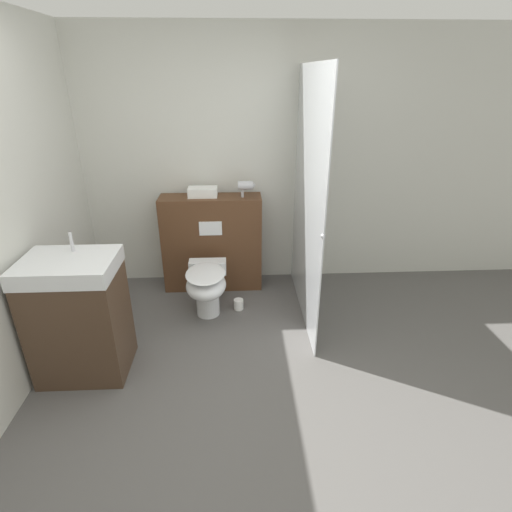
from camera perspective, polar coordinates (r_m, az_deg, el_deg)
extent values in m
plane|color=#565451|center=(2.78, -3.19, -23.70)|extent=(12.00, 12.00, 0.00)
cube|color=silver|center=(4.09, -3.58, 13.07)|extent=(8.00, 0.06, 2.50)
cube|color=#51331E|center=(4.11, -6.26, 1.88)|extent=(1.00, 0.30, 0.98)
cube|color=white|center=(3.89, -6.52, 3.92)|extent=(0.22, 0.01, 0.14)
cube|color=silver|center=(3.46, 7.33, 7.74)|extent=(0.01, 1.43, 2.15)
sphere|color=#B2B2B7|center=(2.84, 9.57, 2.81)|extent=(0.04, 0.04, 0.04)
cylinder|color=white|center=(3.76, -6.91, -6.01)|extent=(0.21, 0.21, 0.33)
ellipsoid|color=white|center=(3.60, -7.14, -4.12)|extent=(0.36, 0.46, 0.21)
ellipsoid|color=white|center=(3.54, -7.24, -2.48)|extent=(0.35, 0.45, 0.02)
cube|color=white|center=(3.82, -6.91, -1.54)|extent=(0.35, 0.14, 0.13)
cube|color=#473323|center=(3.22, -23.77, -8.84)|extent=(0.62, 0.48, 0.82)
cube|color=white|center=(3.01, -25.28, -1.38)|extent=(0.63, 0.49, 0.11)
cylinder|color=silver|center=(3.07, -24.85, 1.84)|extent=(0.02, 0.02, 0.14)
cylinder|color=#B7B7BC|center=(3.88, -1.55, 10.03)|extent=(0.14, 0.09, 0.09)
cone|color=#B7B7BC|center=(3.89, -0.27, 10.05)|extent=(0.03, 0.07, 0.07)
cylinder|color=#B7B7BC|center=(3.90, -1.96, 9.16)|extent=(0.03, 0.03, 0.11)
cube|color=white|center=(3.95, -7.62, 9.05)|extent=(0.28, 0.16, 0.09)
cylinder|color=white|center=(3.86, -2.50, -6.91)|extent=(0.09, 0.09, 0.10)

